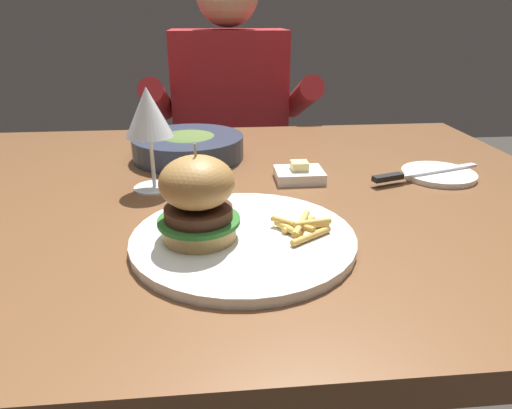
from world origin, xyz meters
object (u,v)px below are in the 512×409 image
butter_dish (299,174)px  soup_bowl (188,146)px  wine_glass (148,115)px  diner_person (231,160)px  bread_plate (438,174)px  burger_sandwich (198,198)px  main_plate (243,239)px  table_knife (418,173)px

butter_dish → soup_bowl: 0.26m
wine_glass → diner_person: size_ratio=0.15×
diner_person → wine_glass: bearing=-102.7°
bread_plate → burger_sandwich: bearing=-151.8°
bread_plate → butter_dish: 0.27m
butter_dish → bread_plate: bearing=-1.4°
soup_bowl → diner_person: bearing=78.5°
main_plate → bread_plate: bearing=31.2°
bread_plate → table_knife: (-0.05, -0.02, 0.01)m
burger_sandwich → diner_person: bearing=85.2°
main_plate → diner_person: diner_person is taller
bread_plate → diner_person: size_ratio=0.12×
main_plate → wine_glass: 0.29m
butter_dish → soup_bowl: bearing=142.7°
main_plate → burger_sandwich: (-0.06, -0.00, 0.06)m
soup_bowl → butter_dish: bearing=-37.3°
butter_dish → burger_sandwich: bearing=-126.0°
soup_bowl → main_plate: bearing=-77.5°
wine_glass → table_knife: size_ratio=0.77×
burger_sandwich → diner_person: diner_person is taller
main_plate → wine_glass: size_ratio=1.70×
wine_glass → butter_dish: 0.29m
diner_person → butter_dish: bearing=-82.0°
butter_dish → diner_person: 0.74m
wine_glass → bread_plate: (0.53, 0.01, -0.13)m
wine_glass → main_plate: bearing=-57.4°
bread_plate → diner_person: 0.82m
butter_dish → soup_bowl: size_ratio=0.38×
wine_glass → table_knife: (0.48, -0.00, -0.12)m
bread_plate → soup_bowl: size_ratio=0.59×
table_knife → butter_dish: bearing=174.2°
table_knife → butter_dish: (-0.22, 0.02, -0.00)m
bread_plate → table_knife: 0.05m
table_knife → soup_bowl: bearing=157.0°
table_knife → butter_dish: 0.22m
table_knife → butter_dish: size_ratio=2.63×
table_knife → soup_bowl: (-0.43, 0.18, 0.01)m
butter_dish → diner_person: (-0.10, 0.71, -0.19)m
bread_plate → diner_person: (-0.37, 0.71, -0.18)m
burger_sandwich → butter_dish: burger_sandwich is taller
wine_glass → butter_dish: (0.26, 0.02, -0.12)m
burger_sandwich → wine_glass: 0.25m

